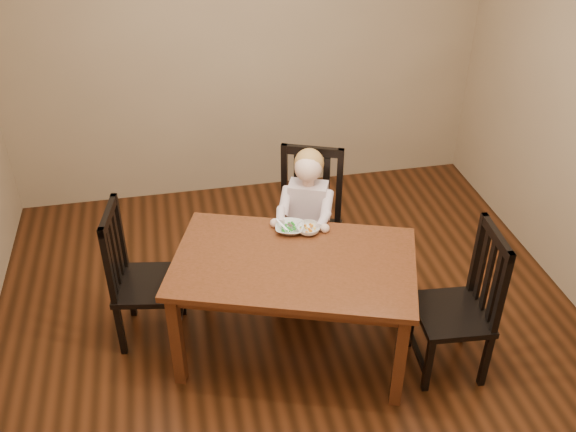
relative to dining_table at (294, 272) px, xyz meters
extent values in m
cube|color=#46210E|center=(0.03, 0.10, -0.63)|extent=(4.00, 4.00, 0.01)
cube|color=#9B8162|center=(0.03, 2.10, 0.72)|extent=(4.00, 0.01, 2.70)
cube|color=#452510|center=(0.00, 0.00, 0.06)|extent=(1.63, 1.28, 0.04)
cube|color=#452510|center=(0.00, 0.00, 0.01)|extent=(1.49, 1.13, 0.08)
cube|color=#452510|center=(-0.73, -0.13, -0.29)|extent=(0.08, 0.08, 0.68)
cube|color=#452510|center=(0.50, -0.55, -0.29)|extent=(0.08, 0.08, 0.68)
cube|color=#452510|center=(-0.50, 0.55, -0.29)|extent=(0.08, 0.08, 0.68)
cube|color=#452510|center=(0.73, 0.13, -0.29)|extent=(0.08, 0.08, 0.68)
cube|color=black|center=(0.22, 0.61, -0.19)|extent=(0.58, 0.56, 0.04)
cube|color=black|center=(0.47, 0.71, -0.42)|extent=(0.05, 0.05, 0.42)
cube|color=black|center=(0.11, 0.85, -0.42)|extent=(0.05, 0.05, 0.42)
cube|color=black|center=(0.33, 0.37, -0.42)|extent=(0.05, 0.05, 0.42)
cube|color=black|center=(-0.03, 0.51, -0.42)|extent=(0.05, 0.05, 0.42)
cube|color=black|center=(0.47, 0.71, 0.12)|extent=(0.05, 0.05, 0.58)
cube|color=black|center=(0.11, 0.85, 0.12)|extent=(0.05, 0.05, 0.58)
cube|color=black|center=(0.29, 0.78, 0.38)|extent=(0.41, 0.19, 0.06)
cube|color=black|center=(0.39, 0.74, 0.09)|extent=(0.05, 0.04, 0.50)
cube|color=black|center=(0.29, 0.78, 0.09)|extent=(0.05, 0.04, 0.50)
cube|color=black|center=(0.20, 0.82, 0.09)|extent=(0.05, 0.04, 0.50)
cube|color=black|center=(-0.88, 0.32, -0.22)|extent=(0.47, 0.48, 0.04)
cube|color=black|center=(-1.02, 0.53, -0.44)|extent=(0.04, 0.04, 0.39)
cube|color=black|center=(-1.08, 0.17, -0.44)|extent=(0.04, 0.04, 0.39)
cube|color=black|center=(-0.68, 0.47, -0.44)|extent=(0.04, 0.04, 0.39)
cube|color=black|center=(-0.74, 0.12, -0.44)|extent=(0.04, 0.04, 0.39)
cube|color=black|center=(-1.02, 0.53, 0.07)|extent=(0.04, 0.04, 0.55)
cube|color=black|center=(-1.08, 0.17, 0.07)|extent=(0.04, 0.04, 0.55)
cube|color=black|center=(-1.05, 0.35, 0.31)|extent=(0.10, 0.40, 0.06)
cube|color=black|center=(-1.03, 0.45, 0.04)|extent=(0.03, 0.05, 0.47)
cube|color=black|center=(-1.05, 0.35, 0.04)|extent=(0.03, 0.05, 0.47)
cube|color=black|center=(-1.07, 0.26, 0.04)|extent=(0.03, 0.05, 0.47)
cube|color=black|center=(0.90, -0.33, -0.21)|extent=(0.45, 0.46, 0.04)
cube|color=black|center=(1.06, -0.53, -0.43)|extent=(0.04, 0.04, 0.40)
cube|color=black|center=(1.09, -0.16, -0.43)|extent=(0.04, 0.04, 0.40)
cube|color=black|center=(0.71, -0.50, -0.43)|extent=(0.04, 0.04, 0.40)
cube|color=black|center=(0.74, -0.13, -0.43)|extent=(0.04, 0.04, 0.40)
cube|color=black|center=(1.06, -0.53, 0.09)|extent=(0.04, 0.04, 0.56)
cube|color=black|center=(1.09, -0.16, 0.09)|extent=(0.04, 0.04, 0.56)
cube|color=black|center=(1.08, -0.34, 0.34)|extent=(0.07, 0.41, 0.06)
cube|color=black|center=(1.07, -0.44, 0.06)|extent=(0.02, 0.05, 0.48)
cube|color=black|center=(1.08, -0.34, 0.06)|extent=(0.02, 0.05, 0.48)
cube|color=black|center=(1.08, -0.24, 0.06)|extent=(0.02, 0.05, 0.48)
imported|color=silver|center=(0.04, 0.30, 0.11)|extent=(0.22, 0.22, 0.04)
imported|color=silver|center=(0.15, 0.27, 0.11)|extent=(0.18, 0.18, 0.05)
cube|color=silver|center=(-0.01, 0.30, 0.13)|extent=(0.08, 0.12, 0.05)
cube|color=silver|center=(-0.01, 0.30, 0.12)|extent=(0.04, 0.05, 0.01)
camera|label=1|loc=(-0.63, -2.94, 2.41)|focal=40.00mm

